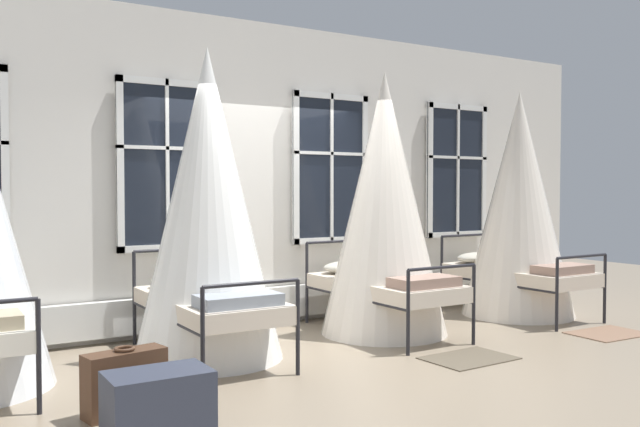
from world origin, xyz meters
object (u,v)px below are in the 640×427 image
object	(u,v)px
cot_fourth	(519,208)
travel_trunk	(158,404)
cot_second	(208,209)
suitcase_dark	(125,382)
cot_third	(384,208)

from	to	relation	value
cot_fourth	travel_trunk	bearing A→B (deg)	107.72
cot_second	suitcase_dark	distance (m)	1.96
cot_third	travel_trunk	distance (m)	3.70
cot_fourth	suitcase_dark	world-z (taller)	cot_fourth
cot_third	suitcase_dark	size ratio (longest dim) A/B	4.80
travel_trunk	cot_second	bearing A→B (deg)	58.45
cot_fourth	travel_trunk	xyz separation A→B (m)	(-5.12, -1.71, -1.12)
cot_third	cot_fourth	world-z (taller)	cot_third
suitcase_dark	cot_second	bearing A→B (deg)	36.46
cot_third	suitcase_dark	distance (m)	3.53
cot_second	cot_third	size ratio (longest dim) A/B	1.01
cot_third	cot_fourth	distance (m)	2.06
cot_second	travel_trunk	xyz separation A→B (m)	(-1.03, -1.68, -1.17)
cot_fourth	suitcase_dark	distance (m)	5.43
cot_third	suitcase_dark	world-z (taller)	cot_third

